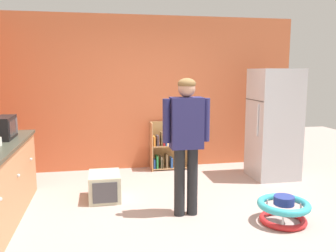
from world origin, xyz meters
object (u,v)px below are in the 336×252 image
object	(u,v)px
baby_walker	(283,210)
bookshelf	(170,148)
green_cup	(7,128)
pet_carrier	(105,186)
refrigerator	(274,124)
standing_person	(186,134)

from	to	relation	value
baby_walker	bookshelf	bearing A→B (deg)	108.44
green_cup	baby_walker	bearing A→B (deg)	-26.65
pet_carrier	green_cup	bearing A→B (deg)	159.32
refrigerator	bookshelf	world-z (taller)	refrigerator
refrigerator	bookshelf	size ratio (longest dim) A/B	2.09
pet_carrier	green_cup	world-z (taller)	green_cup
refrigerator	standing_person	world-z (taller)	refrigerator
refrigerator	pet_carrier	size ratio (longest dim) A/B	3.22
refrigerator	pet_carrier	xyz separation A→B (m)	(-2.74, -0.52, -0.71)
green_cup	bookshelf	bearing A→B (deg)	18.72
refrigerator	standing_person	bearing A→B (deg)	-144.83
baby_walker	green_cup	bearing A→B (deg)	153.35
bookshelf	pet_carrier	world-z (taller)	bookshelf
refrigerator	bookshelf	distance (m)	1.85
refrigerator	standing_person	distance (m)	2.18
standing_person	baby_walker	distance (m)	1.42
bookshelf	pet_carrier	size ratio (longest dim) A/B	1.54
standing_person	baby_walker	bearing A→B (deg)	-23.01
standing_person	bookshelf	bearing A→B (deg)	84.19
refrigerator	standing_person	xyz separation A→B (m)	(-1.78, -1.25, 0.11)
refrigerator	baby_walker	xyz separation A→B (m)	(-0.73, -1.70, -0.73)
refrigerator	bookshelf	bearing A→B (deg)	152.39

